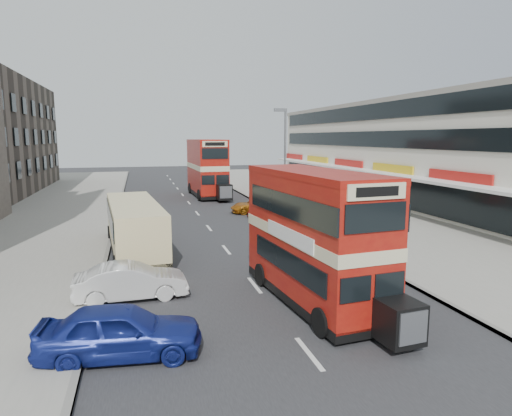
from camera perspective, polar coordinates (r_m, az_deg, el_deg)
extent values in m
plane|color=#28282B|center=(16.61, 1.61, -12.00)|extent=(160.00, 160.00, 0.00)
cube|color=#28282B|center=(35.64, -7.50, -0.68)|extent=(12.00, 90.00, 0.01)
cube|color=gray|center=(38.97, 10.27, 0.18)|extent=(12.00, 90.00, 0.15)
cube|color=gray|center=(36.17, -26.72, -1.32)|extent=(12.00, 90.00, 0.15)
cube|color=gray|center=(35.40, -17.34, -0.97)|extent=(0.20, 90.00, 0.16)
cube|color=gray|center=(36.88, 1.94, -0.17)|extent=(0.20, 90.00, 0.16)
cube|color=beige|center=(44.23, 18.82, 6.64)|extent=(8.00, 46.00, 9.00)
cube|color=black|center=(42.33, 14.04, 2.83)|extent=(0.10, 44.00, 2.40)
cube|color=gray|center=(44.32, 19.13, 12.59)|extent=(8.20, 46.20, 0.40)
cube|color=white|center=(41.81, 13.09, 4.72)|extent=(1.80, 44.00, 0.20)
cylinder|color=slate|center=(34.71, 3.72, 5.76)|extent=(0.16, 0.16, 8.00)
cube|color=slate|center=(34.59, 3.14, 12.38)|extent=(1.00, 0.20, 0.25)
cube|color=black|center=(16.76, 7.15, -10.71)|extent=(3.00, 7.50, 0.32)
cube|color=maroon|center=(16.42, 7.23, -7.10)|extent=(2.98, 7.50, 2.01)
cube|color=beige|center=(16.14, 7.31, -3.20)|extent=(3.03, 7.54, 0.41)
cube|color=maroon|center=(15.95, 7.38, 0.65)|extent=(2.98, 7.50, 1.92)
cube|color=maroon|center=(15.83, 7.46, 4.36)|extent=(3.01, 7.52, 0.23)
cube|color=black|center=(13.58, 17.86, -13.64)|extent=(1.19, 1.20, 1.19)
cube|color=black|center=(46.02, -6.25, 2.00)|extent=(3.02, 8.82, 0.38)
cube|color=maroon|center=(45.88, -6.28, 3.62)|extent=(3.00, 8.82, 2.40)
cube|color=beige|center=(45.77, -6.31, 5.32)|extent=(3.05, 8.86, 0.49)
cube|color=maroon|center=(45.71, -6.34, 6.96)|extent=(3.00, 8.82, 2.29)
cube|color=maroon|center=(45.68, -6.37, 8.51)|extent=(3.03, 8.84, 0.27)
cube|color=black|center=(41.19, -4.07, 2.05)|extent=(1.36, 1.35, 1.42)
cube|color=black|center=(24.21, -15.15, -4.64)|extent=(3.17, 9.47, 0.37)
cube|color=beige|center=(23.99, -15.25, -2.16)|extent=(3.16, 9.47, 2.42)
imported|color=navy|center=(13.12, -16.93, -14.78)|extent=(4.54, 2.20, 1.49)
imported|color=silver|center=(17.39, -15.65, -9.01)|extent=(4.14, 1.58, 1.35)
imported|color=#A01610|center=(33.78, 2.24, -0.14)|extent=(4.11, 1.83, 1.17)
imported|color=#B56512|center=(35.45, 0.06, 0.27)|extent=(4.22, 2.15, 1.14)
imported|color=gray|center=(31.89, 6.97, 0.10)|extent=(0.73, 0.55, 1.81)
imported|color=gray|center=(47.08, 1.52, 2.92)|extent=(1.03, 0.61, 1.64)
imported|color=gray|center=(34.16, 0.99, -0.31)|extent=(0.58, 1.62, 0.85)
imported|color=black|center=(34.04, 0.99, 1.12)|extent=(0.69, 0.46, 1.87)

